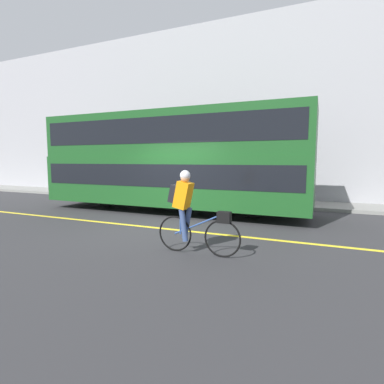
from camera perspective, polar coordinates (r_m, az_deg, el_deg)
ground_plane at (r=8.46m, az=-7.66°, el=-6.95°), size 80.00×80.00×0.00m
road_center_line at (r=8.58m, az=-7.18°, el=-6.73°), size 50.00×0.14×0.01m
sidewalk_curb at (r=13.78m, az=5.13°, el=-1.55°), size 60.00×2.05×0.13m
building_facade at (r=14.95m, az=6.75°, el=14.97°), size 60.00×0.30×8.42m
bus at (r=11.06m, az=-3.74°, el=6.60°), size 9.74×2.58×3.56m
cyclist_on_bike at (r=6.09m, az=-0.43°, el=-3.33°), size 1.79×0.32×1.70m
trash_bin at (r=12.97m, az=19.32°, el=0.08°), size 0.54×0.54×0.97m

